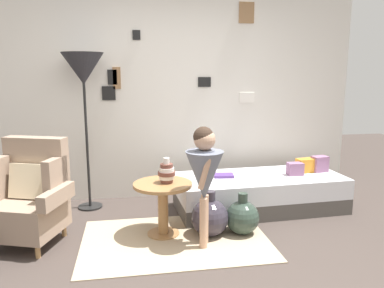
% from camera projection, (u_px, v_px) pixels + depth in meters
% --- Properties ---
extents(ground_plane, '(12.00, 12.00, 0.00)m').
position_uv_depth(ground_plane, '(193.00, 269.00, 3.04)').
color(ground_plane, '#423833').
extents(gallery_wall, '(4.80, 0.12, 2.60)m').
position_uv_depth(gallery_wall, '(167.00, 94.00, 4.69)').
color(gallery_wall, silver).
rests_on(gallery_wall, ground).
extents(rug, '(1.75, 1.18, 0.01)m').
position_uv_depth(rug, '(175.00, 240.00, 3.56)').
color(rug, tan).
rests_on(rug, ground).
extents(armchair, '(0.88, 0.76, 0.97)m').
position_uv_depth(armchair, '(29.00, 197.00, 3.47)').
color(armchair, tan).
rests_on(armchair, ground).
extents(daybed, '(1.94, 0.89, 0.40)m').
position_uv_depth(daybed, '(259.00, 193.00, 4.35)').
color(daybed, '#4C4742').
rests_on(daybed, ground).
extents(pillow_head, '(0.20, 0.15, 0.19)m').
position_uv_depth(pillow_head, '(320.00, 164.00, 4.48)').
color(pillow_head, gray).
rests_on(pillow_head, daybed).
extents(pillow_mid, '(0.22, 0.15, 0.16)m').
position_uv_depth(pillow_mid, '(305.00, 165.00, 4.46)').
color(pillow_mid, orange).
rests_on(pillow_mid, daybed).
extents(pillow_back, '(0.18, 0.12, 0.14)m').
position_uv_depth(pillow_back, '(295.00, 169.00, 4.34)').
color(pillow_back, gray).
rests_on(pillow_back, daybed).
extents(side_table, '(0.57, 0.57, 0.53)m').
position_uv_depth(side_table, '(163.00, 198.00, 3.62)').
color(side_table, '#9E7042').
rests_on(side_table, ground).
extents(vase_striped, '(0.17, 0.17, 0.24)m').
position_uv_depth(vase_striped, '(167.00, 173.00, 3.59)').
color(vase_striped, brown).
rests_on(vase_striped, side_table).
extents(floor_lamp, '(0.46, 0.46, 1.79)m').
position_uv_depth(floor_lamp, '(83.00, 73.00, 4.15)').
color(floor_lamp, black).
rests_on(floor_lamp, ground).
extents(person_child, '(0.34, 0.34, 1.11)m').
position_uv_depth(person_child, '(204.00, 171.00, 3.32)').
color(person_child, tan).
rests_on(person_child, ground).
extents(book_on_daybed, '(0.24, 0.19, 0.03)m').
position_uv_depth(book_on_daybed, '(224.00, 175.00, 4.27)').
color(book_on_daybed, '#563782').
rests_on(book_on_daybed, daybed).
extents(demijohn_near, '(0.37, 0.37, 0.45)m').
position_uv_depth(demijohn_near, '(210.00, 217.00, 3.64)').
color(demijohn_near, '#332D38').
rests_on(demijohn_near, ground).
extents(demijohn_far, '(0.33, 0.33, 0.42)m').
position_uv_depth(demijohn_far, '(242.00, 217.00, 3.68)').
color(demijohn_far, '#2D3D33').
rests_on(demijohn_far, ground).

